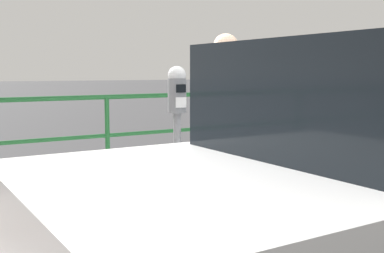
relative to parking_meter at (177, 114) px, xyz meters
name	(u,v)px	position (x,y,z in m)	size (l,w,h in m)	color
sidewalk_curb	(150,211)	(0.19, 0.94, -1.14)	(36.00, 2.73, 0.16)	#ADA8A0
parking_meter	(177,114)	(0.00, 0.00, 0.00)	(0.16, 0.18, 1.48)	slate
pedestrian_at_meter	(226,114)	(0.56, 0.06, -0.03)	(0.64, 0.52, 1.79)	#1E233F
background_railing	(107,119)	(0.19, 2.18, -0.24)	(24.06, 0.06, 1.14)	#1E602D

